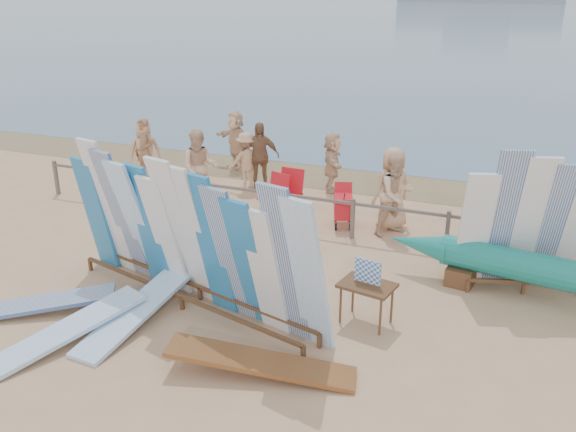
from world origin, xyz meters
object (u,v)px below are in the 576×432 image
at_px(beachgoer_0, 145,152).
at_px(beachgoer_5, 332,162).
at_px(stroller, 343,210).
at_px(flat_board_b, 66,342).
at_px(beachgoer_1, 145,152).
at_px(beach_chair_right, 288,197).
at_px(flat_board_c, 261,374).
at_px(beachgoer_3, 247,161).
at_px(beachgoer_11, 235,140).
at_px(beachgoer_8, 396,194).
at_px(side_surfboard_rack, 529,227).
at_px(flat_board_e, 34,312).
at_px(beachgoer_6, 393,188).
at_px(vendor_table, 366,302).
at_px(flat_board_a, 140,320).
at_px(beach_chair_left, 274,201).
at_px(outrigger_canoe, 564,277).
at_px(main_surfboard_rack, 188,240).
at_px(beachgoer_2, 200,167).
at_px(beachgoer_4, 259,156).

distance_m(beachgoer_0, beachgoer_5, 5.12).
bearing_deg(stroller, flat_board_b, -131.09).
bearing_deg(beachgoer_1, beach_chair_right, 10.25).
relative_size(flat_board_c, beach_chair_right, 2.81).
bearing_deg(beachgoer_5, beachgoer_3, 87.03).
relative_size(beach_chair_right, beachgoer_11, 0.56).
bearing_deg(flat_board_c, beachgoer_8, -18.96).
distance_m(beachgoer_3, beachgoer_1, 2.81).
relative_size(side_surfboard_rack, flat_board_c, 0.99).
relative_size(flat_board_e, stroller, 2.83).
bearing_deg(beachgoer_6, flat_board_c, 37.67).
bearing_deg(beach_chair_right, beachgoer_6, -1.57).
xyz_separation_m(vendor_table, beachgoer_1, (-7.51, 4.92, 0.54)).
bearing_deg(beachgoer_5, beachgoer_6, -152.99).
bearing_deg(flat_board_a, side_surfboard_rack, 35.50).
distance_m(beach_chair_left, beachgoer_6, 2.94).
xyz_separation_m(outrigger_canoe, beachgoer_8, (-3.36, 2.17, 0.35)).
height_order(beachgoer_3, beachgoer_8, beachgoer_8).
bearing_deg(beachgoer_0, side_surfboard_rack, 126.16).
relative_size(outrigger_canoe, flat_board_a, 2.32).
bearing_deg(main_surfboard_rack, beachgoer_11, 126.02).
height_order(stroller, beachgoer_3, beachgoer_3).
bearing_deg(flat_board_e, vendor_table, 74.86).
bearing_deg(outrigger_canoe, beachgoer_11, 157.18).
relative_size(beachgoer_11, beachgoer_5, 1.09).
relative_size(flat_board_a, beachgoer_6, 1.45).
height_order(beachgoer_2, beachgoer_5, beachgoer_2).
relative_size(stroller, beachgoer_0, 0.54).
bearing_deg(flat_board_b, flat_board_a, 75.81).
distance_m(vendor_table, flat_board_c, 2.20).
height_order(beachgoer_11, beachgoer_8, beachgoer_8).
relative_size(flat_board_c, beachgoer_1, 1.48).
bearing_deg(beachgoer_1, flat_board_a, -42.06).
height_order(outrigger_canoe, beach_chair_left, beach_chair_left).
distance_m(flat_board_c, beachgoer_11, 10.39).
xyz_separation_m(main_surfboard_rack, beachgoer_6, (2.39, 4.77, -0.28)).
bearing_deg(flat_board_e, beachgoer_0, 165.15).
bearing_deg(flat_board_e, flat_board_a, 70.12).
bearing_deg(beachgoer_0, flat_board_a, 85.05).
bearing_deg(beachgoer_4, beach_chair_left, -82.52).
bearing_deg(beachgoer_0, beachgoer_11, -165.20).
bearing_deg(beachgoer_2, flat_board_b, -103.89).
xyz_separation_m(beach_chair_left, beachgoer_11, (-2.49, 2.97, 0.59)).
xyz_separation_m(beach_chair_right, stroller, (1.59, -0.61, 0.10)).
height_order(main_surfboard_rack, beachgoer_4, main_surfboard_rack).
relative_size(flat_board_e, beachgoer_3, 1.76).
height_order(beachgoer_5, beachgoer_8, beachgoer_8).
relative_size(outrigger_canoe, flat_board_e, 2.32).
height_order(flat_board_b, beachgoer_2, beachgoer_2).
bearing_deg(beachgoer_6, beach_chair_right, -54.87).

